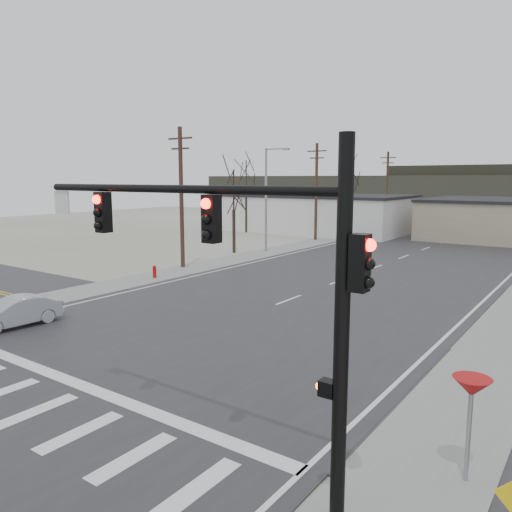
{
  "coord_description": "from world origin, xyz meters",
  "views": [
    {
      "loc": [
        13.51,
        -14.07,
        6.43
      ],
      "look_at": [
        -0.69,
        5.96,
        2.6
      ],
      "focal_mm": 35.0,
      "sensor_mm": 36.0,
      "label": 1
    }
  ],
  "objects": [
    {
      "name": "upole_left_d",
      "position": [
        -11.5,
        52.0,
        5.22
      ],
      "size": [
        2.2,
        0.3,
        10.0
      ],
      "color": "#492D21",
      "rests_on": "ground"
    },
    {
      "name": "sidewalk_left",
      "position": [
        -10.6,
        20.0,
        0.03
      ],
      "size": [
        3.0,
        90.0,
        0.06
      ],
      "primitive_type": "cube",
      "color": "gray",
      "rests_on": "ground"
    },
    {
      "name": "tree_left_mid",
      "position": [
        -22.0,
        34.0,
        6.28
      ],
      "size": [
        3.96,
        3.96,
        8.82
      ],
      "color": "#322A1E",
      "rests_on": "ground"
    },
    {
      "name": "main_road",
      "position": [
        0.0,
        15.0,
        0.02
      ],
      "size": [
        18.0,
        110.0,
        0.05
      ],
      "primitive_type": "cube",
      "color": "#28272A",
      "rests_on": "ground"
    },
    {
      "name": "ground",
      "position": [
        0.0,
        0.0,
        0.0
      ],
      "size": [
        140.0,
        140.0,
        0.0
      ],
      "primitive_type": "plane",
      "color": "beige",
      "rests_on": "ground"
    },
    {
      "name": "upole_left_b",
      "position": [
        -11.5,
        12.0,
        5.22
      ],
      "size": [
        2.2,
        0.3,
        10.0
      ],
      "color": "#492D21",
      "rests_on": "ground"
    },
    {
      "name": "upole_left_c",
      "position": [
        -11.5,
        32.0,
        5.22
      ],
      "size": [
        2.2,
        0.3,
        10.0
      ],
      "color": "#492D21",
      "rests_on": "ground"
    },
    {
      "name": "cross_road",
      "position": [
        0.0,
        0.0,
        0.02
      ],
      "size": [
        90.0,
        10.0,
        0.04
      ],
      "primitive_type": "cube",
      "color": "#28272A",
      "rests_on": "ground"
    },
    {
      "name": "sedan_crossing",
      "position": [
        -7.21,
        -3.0,
        0.69
      ],
      "size": [
        1.66,
        3.99,
        1.28
      ],
      "primitive_type": "imported",
      "rotation": [
        0.0,
        0.0,
        -0.08
      ],
      "color": "#A0A4AA",
      "rests_on": "main_road"
    },
    {
      "name": "yield_sign",
      "position": [
        11.5,
        -3.5,
        2.07
      ],
      "size": [
        0.8,
        0.8,
        2.35
      ],
      "color": "gray",
      "rests_on": "ground"
    },
    {
      "name": "hill_left",
      "position": [
        -35.0,
        92.0,
        3.5
      ],
      "size": [
        70.0,
        18.0,
        7.0
      ],
      "primitive_type": "cube",
      "color": "#333026",
      "rests_on": "ground"
    },
    {
      "name": "traffic_signal_mast",
      "position": [
        7.89,
        -6.2,
        4.67
      ],
      "size": [
        8.95,
        0.43,
        7.2
      ],
      "color": "black",
      "rests_on": "ground"
    },
    {
      "name": "tree_left_far",
      "position": [
        -14.0,
        46.0,
        6.28
      ],
      "size": [
        3.96,
        3.96,
        8.82
      ],
      "color": "#322A1E",
      "rests_on": "ground"
    },
    {
      "name": "tree_left_near",
      "position": [
        -13.0,
        20.0,
        5.23
      ],
      "size": [
        3.3,
        3.3,
        7.35
      ],
      "color": "#322A1E",
      "rests_on": "ground"
    },
    {
      "name": "car_far_a",
      "position": [
        1.99,
        40.18,
        0.79
      ],
      "size": [
        2.83,
        5.4,
        1.49
      ],
      "primitive_type": "imported",
      "rotation": [
        0.0,
        0.0,
        2.99
      ],
      "color": "black",
      "rests_on": "main_road"
    },
    {
      "name": "car_far_b",
      "position": [
        -2.02,
        52.67,
        0.66
      ],
      "size": [
        2.01,
        3.77,
        1.22
      ],
      "primitive_type": "imported",
      "rotation": [
        0.0,
        0.0,
        -0.17
      ],
      "color": "black",
      "rests_on": "main_road"
    },
    {
      "name": "streetlight_main",
      "position": [
        -10.8,
        22.0,
        5.09
      ],
      "size": [
        2.4,
        0.25,
        9.0
      ],
      "color": "gray",
      "rests_on": "ground"
    },
    {
      "name": "fire_hydrant",
      "position": [
        -10.2,
        8.0,
        0.45
      ],
      "size": [
        0.24,
        0.24,
        0.87
      ],
      "color": "#A50C0C",
      "rests_on": "ground"
    },
    {
      "name": "building_left_far",
      "position": [
        -16.0,
        40.0,
        2.26
      ],
      "size": [
        22.3,
        12.3,
        4.5
      ],
      "color": "silver",
      "rests_on": "ground"
    }
  ]
}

